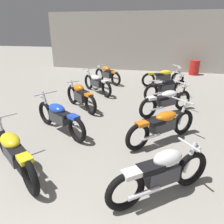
# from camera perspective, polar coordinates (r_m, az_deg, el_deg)

# --- Properties ---
(back_wall) EXTENTS (12.75, 0.24, 3.60)m
(back_wall) POSITION_cam_1_polar(r_m,az_deg,el_deg) (14.14, 8.61, 18.40)
(back_wall) COLOR #9E998E
(back_wall) RESTS_ON ground
(motorcycle_left_row_1) EXTENTS (1.81, 1.38, 0.97)m
(motorcycle_left_row_1) POSITION_cam_1_polar(r_m,az_deg,el_deg) (4.41, -25.28, -9.69)
(motorcycle_left_row_1) COLOR black
(motorcycle_left_row_1) RESTS_ON ground
(motorcycle_left_row_2) EXTENTS (1.90, 1.24, 0.97)m
(motorcycle_left_row_2) POSITION_cam_1_polar(r_m,az_deg,el_deg) (5.67, -14.20, -1.14)
(motorcycle_left_row_2) COLOR black
(motorcycle_left_row_2) RESTS_ON ground
(motorcycle_left_row_3) EXTENTS (1.56, 1.37, 0.88)m
(motorcycle_left_row_3) POSITION_cam_1_polar(r_m,az_deg,el_deg) (7.24, -8.60, 4.39)
(motorcycle_left_row_3) COLOR black
(motorcycle_left_row_3) RESTS_ON ground
(motorcycle_left_row_4) EXTENTS (1.66, 1.56, 0.97)m
(motorcycle_left_row_4) POSITION_cam_1_polar(r_m,az_deg,el_deg) (9.01, -4.17, 8.01)
(motorcycle_left_row_4) COLOR black
(motorcycle_left_row_4) RESTS_ON ground
(motorcycle_left_row_5) EXTENTS (1.63, 1.28, 0.88)m
(motorcycle_left_row_5) POSITION_cam_1_polar(r_m,az_deg,el_deg) (10.67, -1.32, 10.28)
(motorcycle_left_row_5) COLOR black
(motorcycle_left_row_5) RESTS_ON ground
(motorcycle_right_row_1) EXTENTS (1.62, 1.29, 0.88)m
(motorcycle_right_row_1) POSITION_cam_1_polar(r_m,az_deg,el_deg) (3.56, 13.45, -15.88)
(motorcycle_right_row_1) COLOR black
(motorcycle_right_row_1) RESTS_ON ground
(motorcycle_right_row_2) EXTENTS (1.62, 1.60, 0.97)m
(motorcycle_right_row_2) POSITION_cam_1_polar(r_m,az_deg,el_deg) (5.18, 13.76, -3.36)
(motorcycle_right_row_2) COLOR black
(motorcycle_right_row_2) RESTS_ON ground
(motorcycle_right_row_3) EXTENTS (1.65, 1.57, 0.97)m
(motorcycle_right_row_3) POSITION_cam_1_polar(r_m,az_deg,el_deg) (6.94, 14.73, 3.07)
(motorcycle_right_row_3) COLOR black
(motorcycle_right_row_3) RESTS_ON ground
(motorcycle_right_row_4) EXTENTS (1.68, 1.54, 0.97)m
(motorcycle_right_row_4) POSITION_cam_1_polar(r_m,az_deg,el_deg) (8.53, 14.64, 6.56)
(motorcycle_right_row_4) COLOR black
(motorcycle_right_row_4) RESTS_ON ground
(motorcycle_right_row_5) EXTENTS (2.02, 1.07, 0.97)m
(motorcycle_right_row_5) POSITION_cam_1_polar(r_m,az_deg,el_deg) (10.40, 13.91, 9.32)
(motorcycle_right_row_5) COLOR black
(motorcycle_right_row_5) RESTS_ON ground
(oil_drum) EXTENTS (0.59, 0.59, 0.85)m
(oil_drum) POSITION_cam_1_polar(r_m,az_deg,el_deg) (13.60, 21.54, 11.19)
(oil_drum) COLOR red
(oil_drum) RESTS_ON ground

